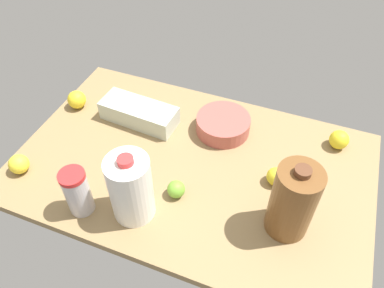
{
  "coord_description": "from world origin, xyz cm",
  "views": [
    {
      "loc": [
        30.26,
        -77.69,
        100.85
      ],
      "look_at": [
        0.0,
        0.0,
        13.0
      ],
      "focal_mm": 35.0,
      "sensor_mm": 36.0,
      "label": 1
    }
  ],
  "objects_px": {
    "tumbler_cup": "(77,192)",
    "chocolate_milk_jug": "(293,201)",
    "milk_jug": "(131,188)",
    "lemon_loose": "(77,100)",
    "lime_near_front": "(176,189)",
    "lemon_by_jug": "(19,164)",
    "egg_carton": "(139,113)",
    "mixing_bowl": "(223,124)",
    "lemon_far_back": "(276,176)",
    "lemon_beside_bowl": "(339,140)"
  },
  "relations": [
    {
      "from": "tumbler_cup",
      "to": "chocolate_milk_jug",
      "type": "bearing_deg",
      "value": 15.58
    },
    {
      "from": "chocolate_milk_jug",
      "to": "milk_jug",
      "type": "bearing_deg",
      "value": -165.27
    },
    {
      "from": "lemon_loose",
      "to": "tumbler_cup",
      "type": "bearing_deg",
      "value": -55.35
    },
    {
      "from": "lemon_loose",
      "to": "lime_near_front",
      "type": "height_order",
      "value": "lemon_loose"
    },
    {
      "from": "chocolate_milk_jug",
      "to": "milk_jug",
      "type": "distance_m",
      "value": 0.46
    },
    {
      "from": "lime_near_front",
      "to": "lemon_by_jug",
      "type": "height_order",
      "value": "lemon_by_jug"
    },
    {
      "from": "lime_near_front",
      "to": "egg_carton",
      "type": "bearing_deg",
      "value": 134.4
    },
    {
      "from": "egg_carton",
      "to": "mixing_bowl",
      "type": "distance_m",
      "value": 0.32
    },
    {
      "from": "lime_near_front",
      "to": "lemon_far_back",
      "type": "relative_size",
      "value": 0.94
    },
    {
      "from": "tumbler_cup",
      "to": "chocolate_milk_jug",
      "type": "xyz_separation_m",
      "value": [
        0.6,
        0.17,
        0.04
      ]
    },
    {
      "from": "lemon_far_back",
      "to": "lime_near_front",
      "type": "bearing_deg",
      "value": -149.94
    },
    {
      "from": "egg_carton",
      "to": "lemon_loose",
      "type": "height_order",
      "value": "egg_carton"
    },
    {
      "from": "egg_carton",
      "to": "mixing_bowl",
      "type": "xyz_separation_m",
      "value": [
        0.31,
        0.06,
        -0.01
      ]
    },
    {
      "from": "egg_carton",
      "to": "lemon_beside_bowl",
      "type": "bearing_deg",
      "value": 14.42
    },
    {
      "from": "milk_jug",
      "to": "lemon_far_back",
      "type": "bearing_deg",
      "value": 34.98
    },
    {
      "from": "tumbler_cup",
      "to": "lemon_far_back",
      "type": "relative_size",
      "value": 2.72
    },
    {
      "from": "tumbler_cup",
      "to": "lemon_far_back",
      "type": "bearing_deg",
      "value": 30.56
    },
    {
      "from": "chocolate_milk_jug",
      "to": "lime_near_front",
      "type": "bearing_deg",
      "value": -177.43
    },
    {
      "from": "lemon_beside_bowl",
      "to": "lemon_loose",
      "type": "xyz_separation_m",
      "value": [
        -0.98,
        -0.15,
        0.0
      ]
    },
    {
      "from": "egg_carton",
      "to": "lemon_loose",
      "type": "relative_size",
      "value": 4.06
    },
    {
      "from": "tumbler_cup",
      "to": "lemon_by_jug",
      "type": "xyz_separation_m",
      "value": [
        -0.27,
        0.05,
        -0.05
      ]
    },
    {
      "from": "lemon_loose",
      "to": "egg_carton",
      "type": "bearing_deg",
      "value": 3.54
    },
    {
      "from": "egg_carton",
      "to": "lime_near_front",
      "type": "height_order",
      "value": "egg_carton"
    },
    {
      "from": "lime_near_front",
      "to": "lemon_far_back",
      "type": "height_order",
      "value": "lemon_far_back"
    },
    {
      "from": "lemon_loose",
      "to": "lemon_far_back",
      "type": "distance_m",
      "value": 0.82
    },
    {
      "from": "lemon_beside_bowl",
      "to": "lemon_far_back",
      "type": "bearing_deg",
      "value": -125.45
    },
    {
      "from": "lemon_loose",
      "to": "lemon_by_jug",
      "type": "height_order",
      "value": "lemon_loose"
    },
    {
      "from": "milk_jug",
      "to": "mixing_bowl",
      "type": "bearing_deg",
      "value": 71.84
    },
    {
      "from": "egg_carton",
      "to": "lemon_beside_bowl",
      "type": "relative_size",
      "value": 4.25
    },
    {
      "from": "mixing_bowl",
      "to": "lemon_loose",
      "type": "xyz_separation_m",
      "value": [
        -0.58,
        -0.08,
        0.01
      ]
    },
    {
      "from": "egg_carton",
      "to": "tumbler_cup",
      "type": "xyz_separation_m",
      "value": [
        0.02,
        -0.42,
        0.05
      ]
    },
    {
      "from": "mixing_bowl",
      "to": "chocolate_milk_jug",
      "type": "bearing_deg",
      "value": -46.7
    },
    {
      "from": "lemon_by_jug",
      "to": "milk_jug",
      "type": "bearing_deg",
      "value": -0.42
    },
    {
      "from": "lime_near_front",
      "to": "lemon_far_back",
      "type": "distance_m",
      "value": 0.33
    },
    {
      "from": "lemon_beside_bowl",
      "to": "tumbler_cup",
      "type": "bearing_deg",
      "value": -141.73
    },
    {
      "from": "lemon_beside_bowl",
      "to": "lemon_by_jug",
      "type": "bearing_deg",
      "value": -152.85
    },
    {
      "from": "mixing_bowl",
      "to": "tumbler_cup",
      "type": "distance_m",
      "value": 0.57
    },
    {
      "from": "tumbler_cup",
      "to": "chocolate_milk_jug",
      "type": "relative_size",
      "value": 0.63
    },
    {
      "from": "mixing_bowl",
      "to": "milk_jug",
      "type": "bearing_deg",
      "value": -108.16
    },
    {
      "from": "lemon_beside_bowl",
      "to": "lime_near_front",
      "type": "height_order",
      "value": "lemon_beside_bowl"
    },
    {
      "from": "chocolate_milk_jug",
      "to": "lemon_by_jug",
      "type": "xyz_separation_m",
      "value": [
        -0.87,
        -0.11,
        -0.09
      ]
    },
    {
      "from": "chocolate_milk_jug",
      "to": "mixing_bowl",
      "type": "bearing_deg",
      "value": 133.3
    },
    {
      "from": "egg_carton",
      "to": "lemon_far_back",
      "type": "height_order",
      "value": "egg_carton"
    },
    {
      "from": "tumbler_cup",
      "to": "lemon_far_back",
      "type": "xyz_separation_m",
      "value": [
        0.53,
        0.31,
        -0.05
      ]
    },
    {
      "from": "mixing_bowl",
      "to": "lemon_far_back",
      "type": "distance_m",
      "value": 0.29
    },
    {
      "from": "egg_carton",
      "to": "lemon_far_back",
      "type": "relative_size",
      "value": 4.78
    },
    {
      "from": "lemon_beside_bowl",
      "to": "lemon_by_jug",
      "type": "relative_size",
      "value": 1.02
    },
    {
      "from": "milk_jug",
      "to": "lemon_loose",
      "type": "relative_size",
      "value": 3.4
    },
    {
      "from": "mixing_bowl",
      "to": "lemon_far_back",
      "type": "xyz_separation_m",
      "value": [
        0.23,
        -0.17,
        -0.0
      ]
    },
    {
      "from": "mixing_bowl",
      "to": "lime_near_front",
      "type": "xyz_separation_m",
      "value": [
        -0.05,
        -0.33,
        -0.0
      ]
    }
  ]
}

